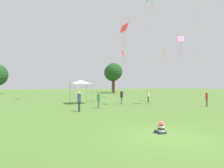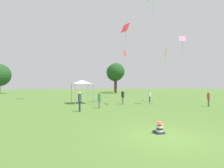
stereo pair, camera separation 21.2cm
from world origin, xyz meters
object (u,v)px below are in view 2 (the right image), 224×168
Objects in this scene: person_standing_4 at (208,98)px; canopy_tent at (82,82)px; person_standing_1 at (80,99)px; person_standing_2 at (123,96)px; person_standing_3 at (150,95)px; distant_tree_0 at (116,72)px; kite_1 at (125,54)px; distant_tree_2 at (115,73)px; kite_9 at (182,42)px; kite_3 at (165,54)px; person_standing_0 at (99,99)px; kite_4 at (125,29)px; seated_toddler at (159,129)px.

person_standing_4 is 14.84m from canopy_tent.
person_standing_2 is (6.32, 4.10, -0.02)m from person_standing_1.
person_standing_3 is 32.52m from distant_tree_0.
kite_1 is 0.83× the size of distant_tree_2.
canopy_tent is 0.38× the size of kite_9.
person_standing_1 is 7.39m from canopy_tent.
distant_tree_0 is 10.32m from distant_tree_2.
canopy_tent is 0.39× the size of kite_3.
distant_tree_2 reaches higher than person_standing_4.
distant_tree_0 reaches higher than canopy_tent.
person_standing_0 is 0.16× the size of distant_tree_0.
person_standing_4 is at bearing -99.69° from distant_tree_0.
person_standing_2 is 0.23× the size of kite_3.
kite_1 is (11.93, 14.14, 7.22)m from person_standing_1.
person_standing_0 is 0.21× the size of kite_3.
kite_3 is at bearing 117.54° from kite_4.
kite_4 reaches higher than person_standing_3.
distant_tree_0 reaches higher than kite_1.
canopy_tent is 0.34× the size of kite_1.
person_standing_0 is 0.18× the size of kite_1.
distant_tree_2 is at bearing 151.89° from kite_9.
person_standing_2 is 35.09m from distant_tree_0.
person_standing_1 is at bearing 145.52° from person_standing_2.
kite_1 is at bearing 35.75° from canopy_tent.
seated_toddler is 0.34× the size of person_standing_3.
person_standing_2 is at bearing -113.43° from distant_tree_2.
person_standing_3 is 7.51m from person_standing_4.
person_standing_3 is (9.28, 13.61, 0.75)m from seated_toddler.
person_standing_3 is at bearing -106.56° from distant_tree_0.
kite_9 is 46.93m from distant_tree_2.
kite_4 is at bearing 75.06° from seated_toddler.
kite_9 is at bearing -105.16° from distant_tree_2.
kite_1 is 9.21m from kite_3.
person_standing_4 is at bearing 60.91° from person_standing_1.
person_standing_2 is 13.59m from kite_1.
kite_3 is (2.04, -8.90, -1.23)m from kite_1.
kite_1 is at bearing 73.02° from seated_toddler.
kite_4 is at bearing -112.97° from kite_1.
kite_3 reaches higher than person_standing_2.
person_standing_1 is 0.16× the size of distant_tree_2.
person_standing_1 is 7.53m from person_standing_2.
distant_tree_0 reaches higher than person_standing_0.
person_standing_2 is at bearing 101.64° from person_standing_1.
kite_4 reaches higher than distant_tree_0.
kite_4 is at bearing 123.30° from person_standing_3.
person_standing_4 is at bearing -115.26° from person_standing_3.
person_standing_0 is at bearing -84.94° from canopy_tent.
distant_tree_0 reaches higher than kite_9.
person_standing_0 is 38.97m from distant_tree_0.
kite_4 is 0.99× the size of distant_tree_2.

